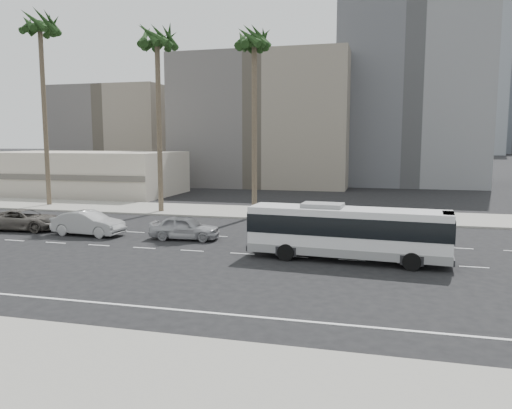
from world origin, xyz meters
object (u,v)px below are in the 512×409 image
(palm_far, at_px, (40,30))
(palm_near, at_px, (254,45))
(car_b, at_px, (88,223))
(city_bus, at_px, (347,231))
(car_a, at_px, (185,228))
(palm_mid, at_px, (157,44))
(car_c, at_px, (24,220))

(palm_far, bearing_deg, palm_near, -5.14)
(car_b, relative_size, palm_near, 0.32)
(city_bus, relative_size, car_a, 2.36)
(palm_far, bearing_deg, car_b, -45.08)
(city_bus, xyz_separation_m, palm_near, (-8.49, 13.34, 12.29))
(palm_mid, bearing_deg, city_bus, -38.90)
(car_c, bearing_deg, city_bus, -104.19)
(car_c, xyz_separation_m, palm_mid, (5.62, 10.35, 13.66))
(city_bus, bearing_deg, car_b, 175.02)
(car_c, bearing_deg, palm_mid, -34.04)
(car_a, distance_m, car_b, 6.78)
(city_bus, bearing_deg, car_c, 175.77)
(city_bus, distance_m, car_c, 23.00)
(car_c, distance_m, palm_far, 20.86)
(car_b, height_order, palm_mid, palm_mid)
(palm_mid, bearing_deg, car_c, -118.49)
(city_bus, distance_m, car_a, 10.94)
(car_c, relative_size, palm_mid, 0.33)
(car_b, bearing_deg, palm_mid, 3.65)
(city_bus, xyz_separation_m, palm_mid, (-17.11, 13.80, 12.83))
(car_b, distance_m, palm_mid, 17.45)
(palm_mid, bearing_deg, car_b, -90.62)
(palm_far, bearing_deg, car_a, -32.33)
(city_bus, xyz_separation_m, car_b, (-17.23, 2.85, -0.75))
(car_b, bearing_deg, car_a, -83.33)
(city_bus, relative_size, palm_mid, 0.66)
(car_a, bearing_deg, palm_mid, 28.36)
(city_bus, height_order, car_c, city_bus)
(car_b, height_order, palm_far, palm_far)
(car_c, height_order, palm_far, palm_far)
(car_a, relative_size, car_c, 0.85)
(car_c, relative_size, palm_far, 0.29)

